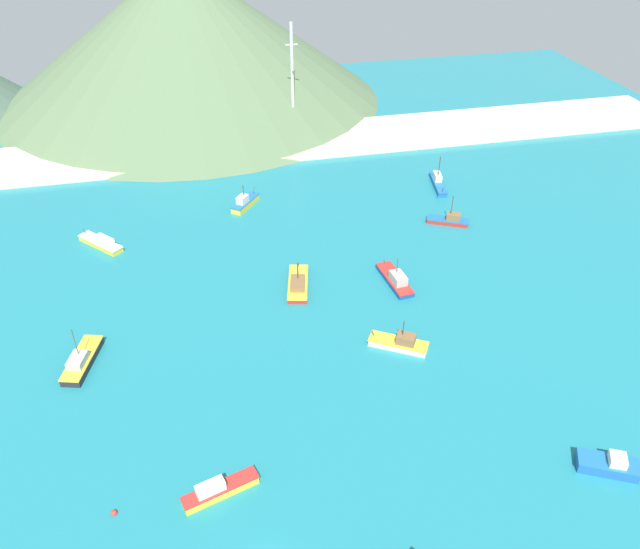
% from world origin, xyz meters
% --- Properties ---
extents(ground, '(260.00, 280.00, 0.50)m').
position_xyz_m(ground, '(0.00, 30.00, -0.25)').
color(ground, teal).
extents(fishing_boat_0, '(3.83, 10.63, 6.78)m').
position_xyz_m(fishing_boat_0, '(49.23, 77.22, 0.86)').
color(fishing_boat_0, '#1E5BA8').
rests_on(fishing_boat_0, ground).
extents(fishing_boat_1, '(3.75, 10.26, 5.11)m').
position_xyz_m(fishing_boat_1, '(28.78, 44.87, 0.83)').
color(fishing_boat_1, '#14478C').
rests_on(fishing_boat_1, ground).
extents(fishing_boat_2, '(7.37, 5.53, 2.55)m').
position_xyz_m(fishing_boat_2, '(41.04, 3.34, 0.91)').
color(fishing_boat_2, '#1E5BA8').
rests_on(fishing_boat_2, ground).
extents(fishing_boat_3, '(8.76, 6.76, 4.95)m').
position_xyz_m(fishing_boat_3, '(24.24, 29.43, 0.83)').
color(fishing_boat_3, silver).
rests_on(fishing_boat_3, ground).
extents(fishing_boat_4, '(6.67, 7.71, 4.99)m').
position_xyz_m(fishing_boat_4, '(7.52, 77.24, 0.97)').
color(fishing_boat_4, gold).
rests_on(fishing_boat_4, ground).
extents(fishing_boat_5, '(8.20, 5.63, 6.09)m').
position_xyz_m(fishing_boat_5, '(45.30, 61.64, 0.78)').
color(fishing_boat_5, red).
rests_on(fishing_boat_5, ground).
extents(fishing_boat_6, '(5.43, 10.04, 6.77)m').
position_xyz_m(fishing_boat_6, '(-20.83, 35.86, 0.85)').
color(fishing_boat_6, '#232328').
rests_on(fishing_boat_6, ground).
extents(fishing_boat_7, '(9.11, 4.32, 2.40)m').
position_xyz_m(fishing_boat_7, '(-3.92, 10.13, 0.87)').
color(fishing_boat_7, gold).
rests_on(fishing_boat_7, ground).
extents(fishing_boat_9, '(8.41, 9.01, 2.22)m').
position_xyz_m(fishing_boat_9, '(-20.02, 67.99, 0.81)').
color(fishing_boat_9, gold).
rests_on(fishing_boat_9, ground).
extents(fishing_boat_10, '(5.39, 10.57, 4.97)m').
position_xyz_m(fishing_boat_10, '(12.59, 47.42, 0.74)').
color(fishing_boat_10, red).
rests_on(fishing_boat_10, ground).
extents(buoy_0, '(0.72, 0.72, 0.72)m').
position_xyz_m(buoy_0, '(-15.47, 10.24, 0.13)').
color(buoy_0, red).
rests_on(buoy_0, ground).
extents(beach_strip, '(247.00, 20.71, 1.20)m').
position_xyz_m(beach_strip, '(0.00, 106.68, 0.60)').
color(beach_strip, beige).
rests_on(beach_strip, ground).
extents(hill_central, '(106.91, 106.91, 37.28)m').
position_xyz_m(hill_central, '(0.87, 144.90, 18.64)').
color(hill_central, '#56704C').
rests_on(hill_central, ground).
extents(radio_tower, '(2.77, 2.22, 27.71)m').
position_xyz_m(radio_tower, '(23.97, 110.32, 14.13)').
color(radio_tower, silver).
rests_on(radio_tower, ground).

